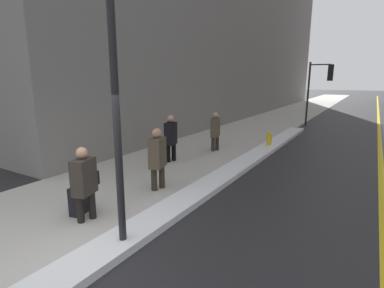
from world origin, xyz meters
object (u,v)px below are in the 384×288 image
at_px(traffic_light_near, 322,80).
at_px(lamp_post, 115,87).
at_px(pedestrian_trailing, 215,130).
at_px(rolling_suitcase, 78,201).
at_px(pedestrian_in_glasses, 171,136).
at_px(pedestrian_nearside, 85,181).
at_px(fire_hydrant, 269,140).
at_px(pedestrian_with_shoulder_bag, 158,156).

bearing_deg(traffic_light_near, lamp_post, -98.42).
height_order(traffic_light_near, pedestrian_trailing, traffic_light_near).
distance_m(pedestrian_trailing, rolling_suitcase, 6.44).
bearing_deg(rolling_suitcase, pedestrian_trailing, 164.73).
height_order(lamp_post, pedestrian_in_glasses, lamp_post).
bearing_deg(pedestrian_nearside, fire_hydrant, 155.07).
bearing_deg(rolling_suitcase, traffic_light_near, 155.09).
distance_m(pedestrian_in_glasses, pedestrian_trailing, 2.21).
height_order(pedestrian_in_glasses, pedestrian_trailing, pedestrian_in_glasses).
xyz_separation_m(lamp_post, rolling_suitcase, (-1.63, 0.43, -2.31)).
bearing_deg(traffic_light_near, fire_hydrant, -101.74).
relative_size(pedestrian_with_shoulder_bag, fire_hydrant, 2.23).
bearing_deg(pedestrian_in_glasses, traffic_light_near, 148.34).
bearing_deg(pedestrian_with_shoulder_bag, pedestrian_nearside, -20.67).
xyz_separation_m(lamp_post, pedestrian_in_glasses, (-2.33, 4.70, -1.74)).
bearing_deg(fire_hydrant, pedestrian_nearside, -98.56).
xyz_separation_m(traffic_light_near, pedestrian_nearside, (-1.91, -15.19, -1.82)).
xyz_separation_m(traffic_light_near, pedestrian_with_shoulder_bag, (-1.76, -13.11, -1.78)).
relative_size(pedestrian_nearside, pedestrian_with_shoulder_bag, 0.95).
height_order(pedestrian_in_glasses, rolling_suitcase, pedestrian_in_glasses).
xyz_separation_m(traffic_light_near, pedestrian_trailing, (-2.39, -8.69, -1.81)).
xyz_separation_m(pedestrian_with_shoulder_bag, rolling_suitcase, (-0.51, -2.00, -0.56)).
height_order(pedestrian_nearside, rolling_suitcase, pedestrian_nearside).
height_order(traffic_light_near, pedestrian_nearside, traffic_light_near).
bearing_deg(fire_hydrant, lamp_post, -89.41).
bearing_deg(rolling_suitcase, lamp_post, 59.00).
bearing_deg(fire_hydrant, traffic_light_near, 84.34).
distance_m(traffic_light_near, pedestrian_in_glasses, 11.37).
xyz_separation_m(pedestrian_nearside, pedestrian_with_shoulder_bag, (0.16, 2.08, 0.04)).
height_order(pedestrian_with_shoulder_bag, fire_hydrant, pedestrian_with_shoulder_bag).
bearing_deg(pedestrian_in_glasses, pedestrian_with_shoulder_bag, 11.53).
relative_size(pedestrian_nearside, rolling_suitcase, 1.56).
distance_m(lamp_post, pedestrian_nearside, 2.23).
height_order(lamp_post, fire_hydrant, lamp_post).
xyz_separation_m(pedestrian_nearside, rolling_suitcase, (-0.36, 0.09, -0.52)).
bearing_deg(pedestrian_in_glasses, pedestrian_trailing, 148.69).
bearing_deg(pedestrian_with_shoulder_bag, rolling_suitcase, -30.75).
relative_size(pedestrian_with_shoulder_bag, rolling_suitcase, 1.64).
distance_m(pedestrian_nearside, pedestrian_trailing, 6.52).
distance_m(lamp_post, pedestrian_in_glasses, 5.53).
bearing_deg(traffic_light_near, pedestrian_with_shoulder_bag, -103.71).
bearing_deg(pedestrian_trailing, pedestrian_with_shoulder_bag, -8.19).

